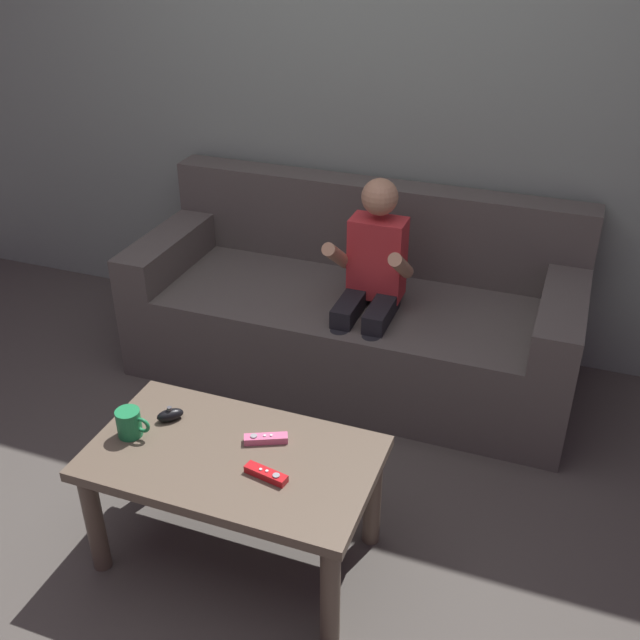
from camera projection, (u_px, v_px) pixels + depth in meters
ground_plane at (203, 556)px, 2.54m from camera, size 9.88×9.88×0.00m
wall_back at (363, 77)px, 3.29m from camera, size 4.94×0.05×2.50m
couch at (355, 313)px, 3.42m from camera, size 1.97×0.80×0.82m
person_seated_on_couch at (371, 281)px, 3.10m from camera, size 0.33×0.40×0.97m
coffee_table at (234, 472)px, 2.38m from camera, size 0.91×0.52×0.43m
game_remote_pink_near_edge at (266, 439)px, 2.39m from camera, size 0.14×0.09×0.03m
nunchuk_black at (170, 415)px, 2.48m from camera, size 0.10×0.09×0.05m
game_remote_red_far_corner at (266, 474)px, 2.24m from camera, size 0.14×0.06×0.03m
coffee_mug at (130, 423)px, 2.40m from camera, size 0.12×0.08×0.09m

